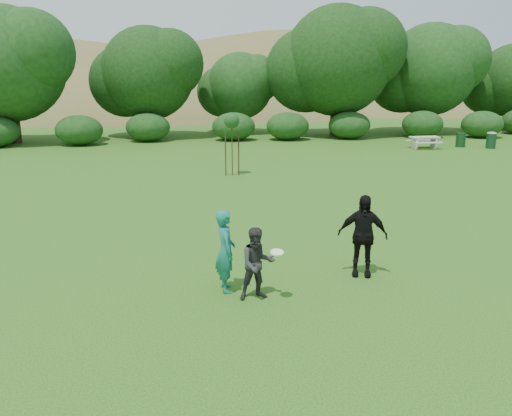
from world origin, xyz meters
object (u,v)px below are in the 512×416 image
(player_teal, at_px, (225,251))
(trash_can_lidded, at_px, (491,140))
(player_grey, at_px, (257,264))
(player_black, at_px, (362,235))
(sapling, at_px, (232,123))
(trash_can_near, at_px, (461,140))
(picnic_table, at_px, (424,140))

(player_teal, distance_m, trash_can_lidded, 26.88)
(player_grey, relative_size, trash_can_lidded, 1.44)
(player_grey, bearing_deg, player_black, 12.28)
(trash_can_lidded, bearing_deg, player_black, -129.62)
(player_teal, relative_size, player_grey, 1.18)
(trash_can_lidded, bearing_deg, player_grey, -132.60)
(player_grey, height_order, sapling, sapling)
(player_grey, xyz_separation_m, player_black, (2.54, 0.88, 0.19))
(player_black, distance_m, trash_can_near, 24.26)
(trash_can_near, height_order, trash_can_lidded, trash_can_lidded)
(sapling, distance_m, picnic_table, 14.91)
(trash_can_lidded, bearing_deg, trash_can_near, 149.78)
(player_black, bearing_deg, sapling, 116.20)
(player_teal, relative_size, sapling, 0.62)
(player_black, distance_m, sapling, 12.59)
(player_black, distance_m, picnic_table, 22.52)
(player_teal, height_order, trash_can_lidded, player_teal)
(player_teal, bearing_deg, sapling, -12.30)
(player_grey, distance_m, trash_can_near, 26.50)
(player_teal, xyz_separation_m, player_black, (3.14, 0.38, 0.06))
(trash_can_near, bearing_deg, player_black, -125.42)
(player_black, bearing_deg, picnic_table, 78.35)
(picnic_table, bearing_deg, trash_can_lidded, -7.64)
(player_grey, bearing_deg, trash_can_lidded, 40.56)
(player_teal, bearing_deg, trash_can_lidded, -49.84)
(picnic_table, relative_size, trash_can_lidded, 1.71)
(player_black, height_order, sapling, sapling)
(picnic_table, bearing_deg, trash_can_near, 7.09)
(trash_can_near, height_order, picnic_table, trash_can_near)
(sapling, bearing_deg, player_teal, -96.72)
(player_grey, xyz_separation_m, trash_can_lidded, (18.16, 19.74, -0.21))
(player_teal, height_order, picnic_table, player_teal)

